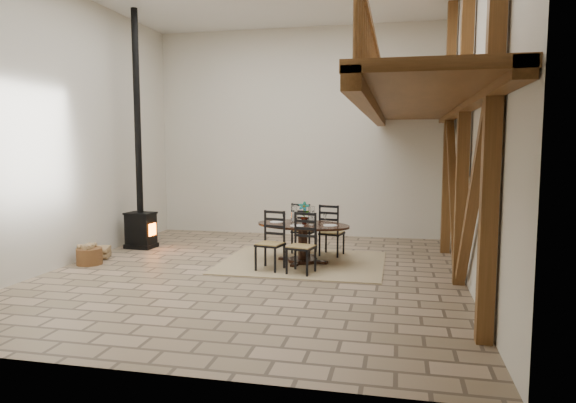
% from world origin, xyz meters
% --- Properties ---
extents(ground, '(8.00, 8.00, 0.00)m').
position_xyz_m(ground, '(0.00, 0.00, 0.00)').
color(ground, tan).
rests_on(ground, ground).
extents(room_shell, '(7.02, 8.02, 5.01)m').
position_xyz_m(room_shell, '(1.19, 0.00, 3.01)').
color(room_shell, beige).
rests_on(room_shell, ground).
extents(rug, '(3.00, 2.50, 0.02)m').
position_xyz_m(rug, '(0.69, 0.94, 0.01)').
color(rug, tan).
rests_on(rug, ground).
extents(dining_table, '(1.98, 2.16, 1.15)m').
position_xyz_m(dining_table, '(0.69, 0.94, 0.43)').
color(dining_table, black).
rests_on(dining_table, ground).
extents(wood_stove, '(0.63, 0.51, 5.00)m').
position_xyz_m(wood_stove, '(-2.97, 1.63, 1.15)').
color(wood_stove, black).
rests_on(wood_stove, ground).
extents(log_basket, '(0.46, 0.46, 0.38)m').
position_xyz_m(log_basket, '(-3.15, -0.01, 0.17)').
color(log_basket, brown).
rests_on(log_basket, ground).
extents(log_stack, '(0.45, 0.52, 0.22)m').
position_xyz_m(log_stack, '(-3.25, 0.51, 0.11)').
color(log_stack, tan).
rests_on(log_stack, ground).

